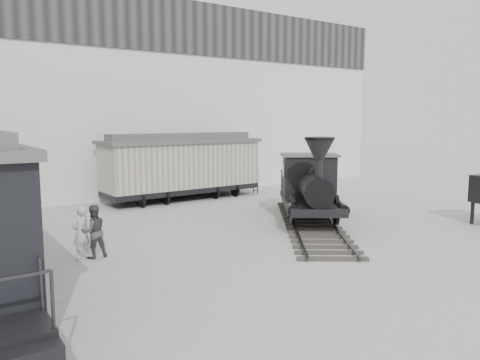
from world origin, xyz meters
TOP-DOWN VIEW (x-y plane):
  - ground at (0.00, 0.00)m, footprint 90.00×90.00m
  - north_wall at (0.00, 14.98)m, footprint 34.00×2.51m
  - locomotive at (2.69, 3.92)m, footprint 7.62×9.49m
  - boxcar at (0.84, 11.96)m, footprint 8.85×3.03m
  - visitor_a at (-6.82, 3.89)m, footprint 0.71×0.59m
  - visitor_b at (-6.46, 3.82)m, footprint 0.83×0.66m

SIDE VIEW (x-z plane):
  - ground at x=0.00m, z-range 0.00..0.00m
  - visitor_a at x=-6.82m, z-range 0.00..1.66m
  - visitor_b at x=-6.46m, z-range 0.00..1.68m
  - locomotive at x=2.69m, z-range -0.47..3.10m
  - boxcar at x=0.84m, z-range 0.09..3.68m
  - north_wall at x=0.00m, z-range 0.05..11.05m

